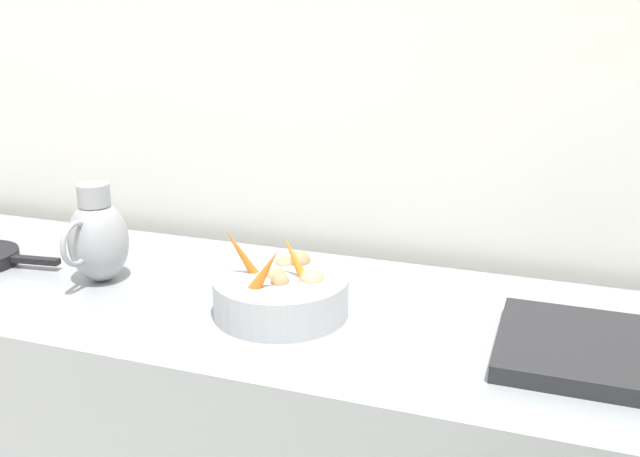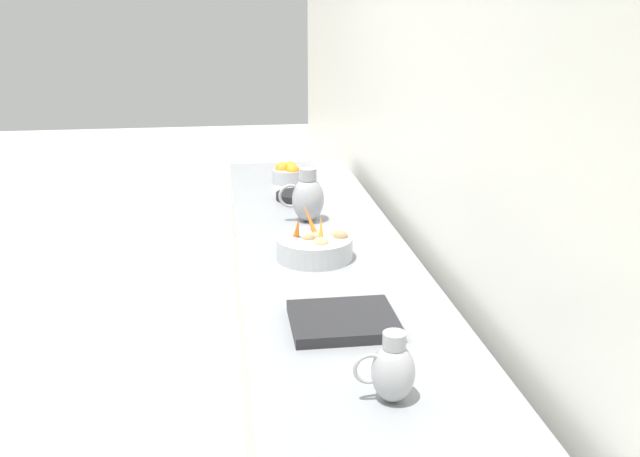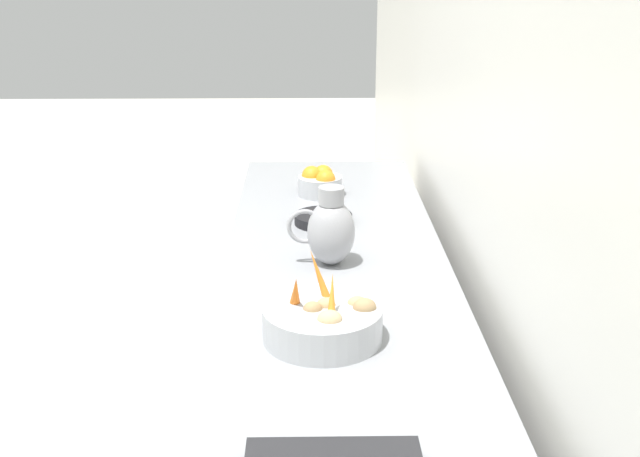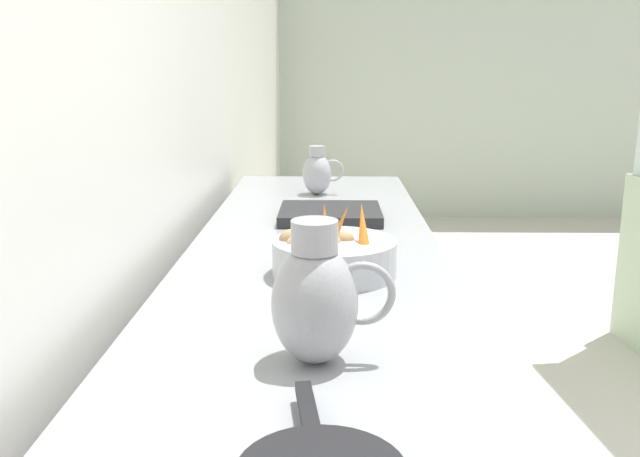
{
  "view_description": "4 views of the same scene",
  "coord_description": "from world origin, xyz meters",
  "px_view_note": "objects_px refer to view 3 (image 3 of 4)",
  "views": [
    {
      "loc": [
        -0.04,
        0.84,
        1.57
      ],
      "look_at": [
        -1.42,
        0.36,
        1.1
      ],
      "focal_mm": 40.16,
      "sensor_mm": 36.0,
      "label": 1
    },
    {
      "loc": [
        -1.07,
        3.0,
        1.91
      ],
      "look_at": [
        -1.47,
        0.09,
        0.96
      ],
      "focal_mm": 40.74,
      "sensor_mm": 36.0,
      "label": 2
    },
    {
      "loc": [
        -1.39,
        2.08,
        1.84
      ],
      "look_at": [
        -1.42,
        -0.08,
        1.06
      ],
      "focal_mm": 44.43,
      "sensor_mm": 36.0,
      "label": 3
    },
    {
      "loc": [
        -1.44,
        -1.35,
        1.39
      ],
      "look_at": [
        -1.45,
        -0.07,
        1.08
      ],
      "focal_mm": 38.27,
      "sensor_mm": 36.0,
      "label": 4
    }
  ],
  "objects_px": {
    "skillet_on_counter": "(324,219)",
    "orange_bowl": "(320,182)",
    "vegetable_colander": "(323,322)",
    "metal_pitcher_tall": "(330,230)"
  },
  "relations": [
    {
      "from": "skillet_on_counter",
      "to": "orange_bowl",
      "type": "bearing_deg",
      "value": -88.85
    },
    {
      "from": "vegetable_colander",
      "to": "skillet_on_counter",
      "type": "relative_size",
      "value": 0.89
    },
    {
      "from": "vegetable_colander",
      "to": "orange_bowl",
      "type": "xyz_separation_m",
      "value": [
        -0.01,
        -1.25,
        0.01
      ]
    },
    {
      "from": "vegetable_colander",
      "to": "metal_pitcher_tall",
      "type": "xyz_separation_m",
      "value": [
        -0.03,
        -0.51,
        0.07
      ]
    },
    {
      "from": "orange_bowl",
      "to": "metal_pitcher_tall",
      "type": "bearing_deg",
      "value": 91.57
    },
    {
      "from": "metal_pitcher_tall",
      "to": "skillet_on_counter",
      "type": "xyz_separation_m",
      "value": [
        0.01,
        -0.38,
        -0.1
      ]
    },
    {
      "from": "orange_bowl",
      "to": "metal_pitcher_tall",
      "type": "relative_size",
      "value": 0.71
    },
    {
      "from": "orange_bowl",
      "to": "skillet_on_counter",
      "type": "xyz_separation_m",
      "value": [
        -0.01,
        0.36,
        -0.04
      ]
    },
    {
      "from": "vegetable_colander",
      "to": "metal_pitcher_tall",
      "type": "relative_size",
      "value": 1.21
    },
    {
      "from": "orange_bowl",
      "to": "vegetable_colander",
      "type": "bearing_deg",
      "value": 89.44
    }
  ]
}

